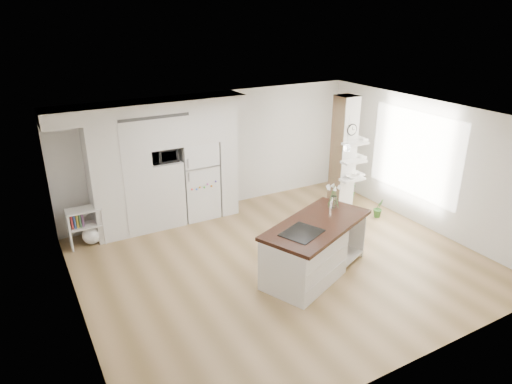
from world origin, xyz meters
TOP-DOWN VIEW (x-y plane):
  - floor at (0.00, 0.00)m, footprint 7.00×6.00m
  - room at (0.00, 0.00)m, footprint 7.04×6.04m
  - cabinet_wall at (-1.45, 2.67)m, footprint 4.00×0.71m
  - refrigerator at (-0.53, 2.68)m, footprint 0.78×0.69m
  - column at (2.38, 1.13)m, footprint 0.69×0.90m
  - window at (3.48, 0.30)m, footprint 0.00×2.40m
  - pendant_light at (1.70, 0.15)m, footprint 0.12×0.12m
  - kitchen_island at (0.11, -0.63)m, footprint 2.38×1.78m
  - bookshelf at (-2.97, 2.50)m, footprint 0.65×0.38m
  - floor_plant_a at (2.96, 0.65)m, footprint 0.27×0.23m
  - floor_plant_b at (3.00, 1.71)m, footprint 0.35×0.35m
  - microwave at (-1.27, 2.62)m, footprint 0.54×0.37m
  - shelf_plant at (2.63, 1.30)m, footprint 0.27×0.23m
  - decor_bowl at (2.30, 0.90)m, footprint 0.22×0.22m

SIDE VIEW (x-z plane):
  - floor at x=0.00m, z-range -0.01..0.01m
  - floor_plant_a at x=2.96m, z-range 0.00..0.44m
  - floor_plant_b at x=3.00m, z-range 0.00..0.51m
  - bookshelf at x=-2.97m, z-range -0.05..0.72m
  - kitchen_island at x=0.11m, z-range -0.27..1.27m
  - refrigerator at x=-0.53m, z-range 0.00..1.75m
  - decor_bowl at x=2.30m, z-range 0.98..1.03m
  - column at x=2.38m, z-range 0.00..2.70m
  - window at x=3.48m, z-range 0.30..2.70m
  - cabinet_wall at x=-1.45m, z-range 0.16..2.86m
  - shelf_plant at x=2.63m, z-range 1.38..1.67m
  - microwave at x=-1.27m, z-range 1.42..1.72m
  - room at x=0.00m, z-range 0.50..3.22m
  - pendant_light at x=1.70m, z-range 2.07..2.17m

